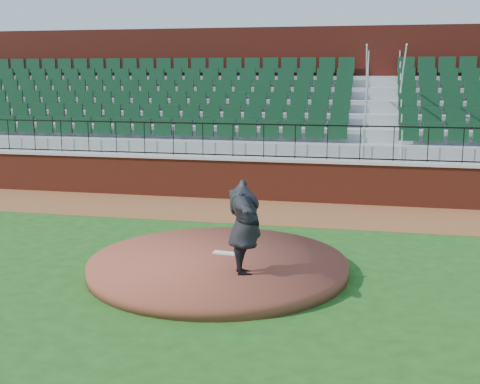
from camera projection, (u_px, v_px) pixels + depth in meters
name	position (u px, v px, depth m)	size (l,w,h in m)	color
ground	(224.00, 272.00, 12.02)	(90.00, 90.00, 0.00)	#1A4B15
warning_track	(270.00, 212.00, 17.20)	(34.00, 3.20, 0.01)	brown
field_wall	(279.00, 181.00, 18.62)	(34.00, 0.35, 1.20)	maroon
wall_cap	(279.00, 160.00, 18.50)	(34.00, 0.45, 0.10)	#B7B7B7
wall_railing	(279.00, 141.00, 18.39)	(34.00, 0.05, 1.00)	black
seating_stands	(292.00, 118.00, 20.91)	(34.00, 5.10, 4.60)	gray
concourse_wall	(302.00, 101.00, 23.51)	(34.00, 0.50, 5.50)	maroon
pitchers_mound	(218.00, 265.00, 12.00)	(5.03, 5.03, 0.25)	brown
pitching_rubber	(227.00, 253.00, 12.32)	(0.55, 0.14, 0.04)	white
pitcher	(245.00, 227.00, 10.97)	(2.12, 0.58, 1.73)	black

